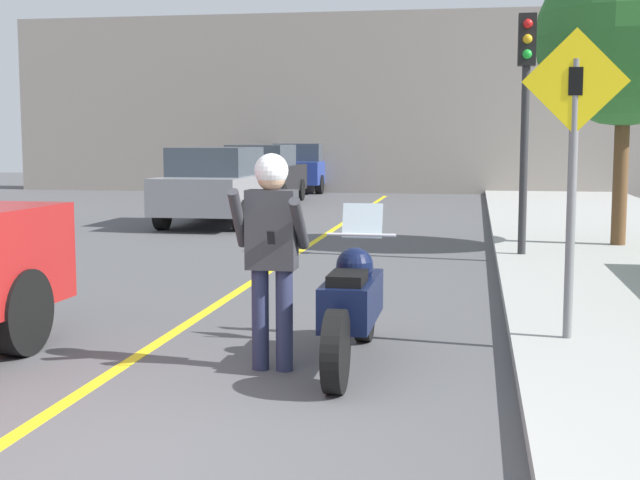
{
  "coord_description": "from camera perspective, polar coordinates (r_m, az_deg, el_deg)",
  "views": [
    {
      "loc": [
        2.26,
        -4.77,
        1.89
      ],
      "look_at": [
        0.96,
        2.68,
        1.02
      ],
      "focal_mm": 50.0,
      "sensor_mm": 36.0,
      "label": 1
    }
  ],
  "objects": [
    {
      "name": "motorcycle",
      "position": [
        7.45,
        2.07,
        -4.11
      ],
      "size": [
        0.62,
        2.38,
        1.3
      ],
      "color": "black",
      "rests_on": "ground"
    },
    {
      "name": "parked_car_black",
      "position": [
        25.72,
        -3.7,
        4.26
      ],
      "size": [
        1.88,
        4.2,
        1.68
      ],
      "color": "black",
      "rests_on": "ground"
    },
    {
      "name": "crossing_sign",
      "position": [
        8.03,
        15.89,
        5.32
      ],
      "size": [
        0.91,
        0.08,
        2.69
      ],
      "color": "slate",
      "rests_on": "sidewalk_curb"
    },
    {
      "name": "traffic_light",
      "position": [
        13.78,
        13.04,
        9.46
      ],
      "size": [
        0.26,
        0.3,
        3.58
      ],
      "color": "#2D2D30",
      "rests_on": "sidewalk_curb"
    },
    {
      "name": "parked_car_blue",
      "position": [
        31.35,
        -1.13,
        4.69
      ],
      "size": [
        1.88,
        4.2,
        1.68
      ],
      "color": "black",
      "rests_on": "ground"
    },
    {
      "name": "ground_plane",
      "position": [
        5.61,
        -14.95,
        -13.36
      ],
      "size": [
        80.0,
        80.0,
        0.0
      ],
      "primitive_type": "plane",
      "color": "#4C4C4F"
    },
    {
      "name": "parked_car_grey",
      "position": [
        19.5,
        -6.55,
        3.5
      ],
      "size": [
        1.88,
        4.2,
        1.68
      ],
      "color": "black",
      "rests_on": "ground"
    },
    {
      "name": "building_backdrop",
      "position": [
        30.87,
        5.74,
        8.7
      ],
      "size": [
        28.0,
        1.2,
        6.09
      ],
      "color": "gray",
      "rests_on": "ground"
    },
    {
      "name": "person_biker",
      "position": [
        7.16,
        -3.12,
        0.14
      ],
      "size": [
        0.59,
        0.48,
        1.77
      ],
      "color": "#282D4C",
      "rests_on": "ground"
    },
    {
      "name": "street_tree",
      "position": [
        15.51,
        18.98,
        12.16
      ],
      "size": [
        2.87,
        2.87,
        4.82
      ],
      "color": "brown",
      "rests_on": "sidewalk_curb"
    },
    {
      "name": "road_center_line",
      "position": [
        11.3,
        -4.92,
        -3.05
      ],
      "size": [
        0.12,
        36.0,
        0.01
      ],
      "color": "yellow",
      "rests_on": "ground"
    }
  ]
}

